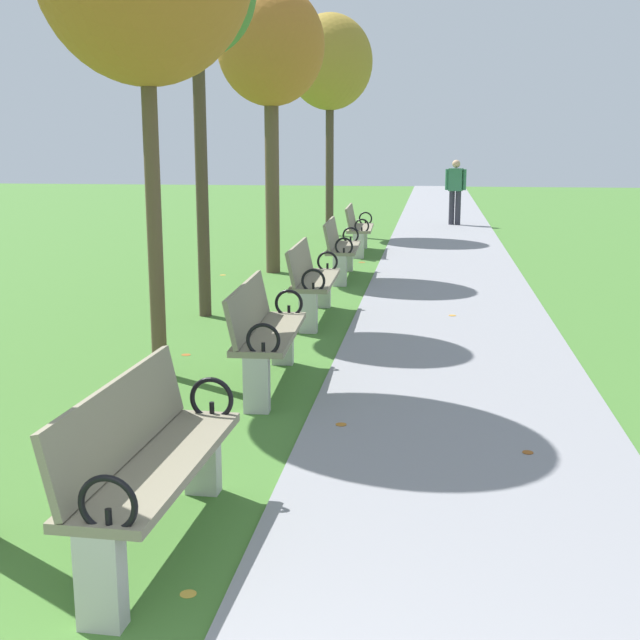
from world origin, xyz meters
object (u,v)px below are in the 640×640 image
park_bench_3 (265,331)px  park_bench_4 (311,279)px  park_bench_5 (340,247)px  tree_5 (330,63)px  park_bench_2 (148,461)px  pedestrian_walking (455,189)px  park_bench_6 (358,228)px  tree_4 (271,49)px

park_bench_3 → park_bench_4: size_ratio=1.00×
park_bench_4 → park_bench_5: size_ratio=1.00×
park_bench_5 → tree_5: 7.03m
park_bench_4 → park_bench_5: bearing=90.0°
park_bench_2 → park_bench_5: 9.05m
park_bench_5 → pedestrian_walking: pedestrian_walking is taller
park_bench_6 → tree_4: tree_4 is taller
park_bench_4 → tree_4: (-1.15, 3.59, 3.01)m
park_bench_2 → park_bench_3: bearing=90.0°
tree_5 → pedestrian_walking: (2.87, 2.67, -2.84)m
tree_5 → tree_4: bearing=-92.3°
park_bench_2 → pedestrian_walking: (1.95, 17.86, 0.44)m
park_bench_4 → tree_5: (-0.92, 9.28, 3.28)m
park_bench_5 → tree_4: tree_4 is taller
park_bench_5 → park_bench_4: bearing=-90.0°
park_bench_3 → park_bench_5: (-0.00, 6.00, 0.00)m
park_bench_6 → tree_5: bearing=106.6°
park_bench_3 → pedestrian_walking: 14.94m
park_bench_5 → park_bench_6: 3.07m
pedestrian_walking → park_bench_5: bearing=-102.5°
pedestrian_walking → park_bench_3: bearing=-97.5°
tree_4 → tree_5: bearing=87.7°
park_bench_5 → park_bench_6: (0.00, 3.07, 0.00)m
tree_4 → tree_5: tree_5 is taller
park_bench_2 → pedestrian_walking: size_ratio=1.00×
tree_5 → pedestrian_walking: bearing=42.8°
park_bench_6 → pedestrian_walking: pedestrian_walking is taller
park_bench_2 → park_bench_6: bearing=90.0°
tree_4 → park_bench_4: bearing=-72.3°
pedestrian_walking → park_bench_6: bearing=-108.8°
park_bench_4 → pedestrian_walking: size_ratio=0.99×
park_bench_3 → tree_4: (-1.15, 6.45, 3.01)m
park_bench_5 → tree_5: tree_5 is taller
park_bench_2 → park_bench_5: size_ratio=1.00×
park_bench_2 → park_bench_3: (0.00, 3.05, 0.00)m
park_bench_3 → park_bench_4: bearing=90.0°
park_bench_4 → park_bench_6: same height
park_bench_6 → tree_5: 4.59m
park_bench_3 → tree_5: (-0.92, 12.14, 3.28)m
park_bench_3 → park_bench_4: 2.86m
park_bench_4 → pedestrian_walking: (1.95, 11.95, 0.44)m
park_bench_5 → park_bench_2: bearing=-90.0°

